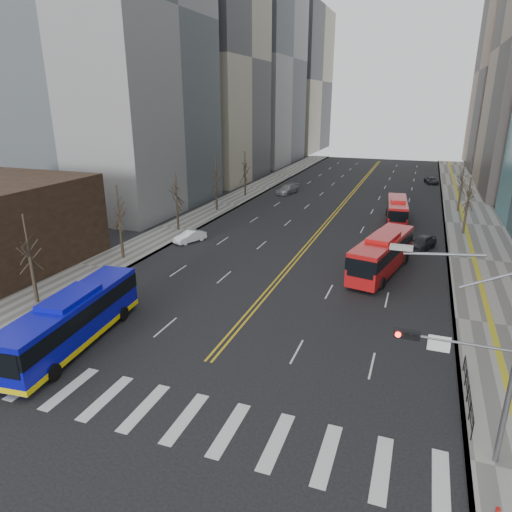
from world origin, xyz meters
TOP-DOWN VIEW (x-y plane):
  - ground at (0.00, 0.00)m, footprint 220.00×220.00m
  - sidewalk_right at (17.50, 45.00)m, footprint 7.00×130.00m
  - sidewalk_left at (-16.50, 45.00)m, footprint 5.00×130.00m
  - crosswalk at (0.00, 0.00)m, footprint 26.70×4.00m
  - centerline at (0.00, 55.00)m, footprint 0.55×100.00m
  - office_towers at (0.12, 68.51)m, footprint 83.00×134.00m
  - signal_mast at (13.77, 2.00)m, footprint 5.37×0.37m
  - pedestrian_railing at (14.30, 6.00)m, footprint 0.06×6.06m
  - street_trees at (-7.18, 34.55)m, footprint 35.20×47.20m
  - blue_bus at (-8.88, 4.00)m, footprint 3.79×12.12m
  - red_bus_near at (8.20, 23.87)m, footprint 4.89×11.58m
  - red_bus_far at (8.26, 43.01)m, footprint 3.16×10.04m
  - car_white at (-12.50, 26.36)m, footprint 2.76×4.02m
  - car_dark_mid at (11.58, 32.44)m, footprint 3.24×4.57m
  - car_silver at (-10.15, 56.36)m, footprint 3.27×5.55m
  - car_dark_far at (12.48, 74.85)m, footprint 2.86×4.47m

SIDE VIEW (x-z plane):
  - ground at x=0.00m, z-range 0.00..0.00m
  - crosswalk at x=0.00m, z-range 0.00..0.01m
  - centerline at x=0.00m, z-range 0.00..0.01m
  - sidewalk_right at x=17.50m, z-range 0.00..0.15m
  - sidewalk_left at x=-16.50m, z-range 0.00..0.15m
  - car_dark_far at x=12.48m, z-range 0.00..1.15m
  - car_white at x=-12.50m, z-range 0.00..1.25m
  - car_dark_mid at x=11.58m, z-range 0.00..1.44m
  - car_silver at x=-10.15m, z-range 0.00..1.51m
  - pedestrian_railing at x=14.30m, z-range 0.31..1.33m
  - red_bus_far at x=8.26m, z-range 0.19..3.36m
  - blue_bus at x=-8.88m, z-range 0.08..3.56m
  - red_bus_near at x=8.20m, z-range 0.20..3.78m
  - signal_mast at x=13.77m, z-range 0.16..9.55m
  - street_trees at x=-7.18m, z-range 1.07..8.67m
  - office_towers at x=0.12m, z-range -5.08..52.92m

